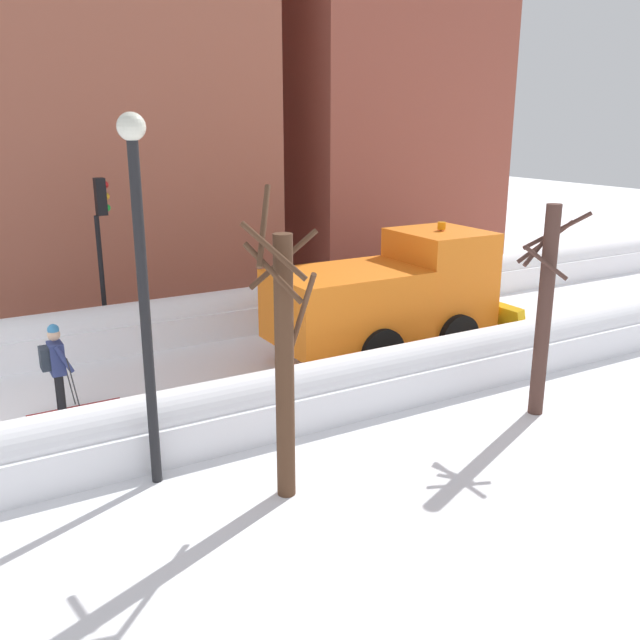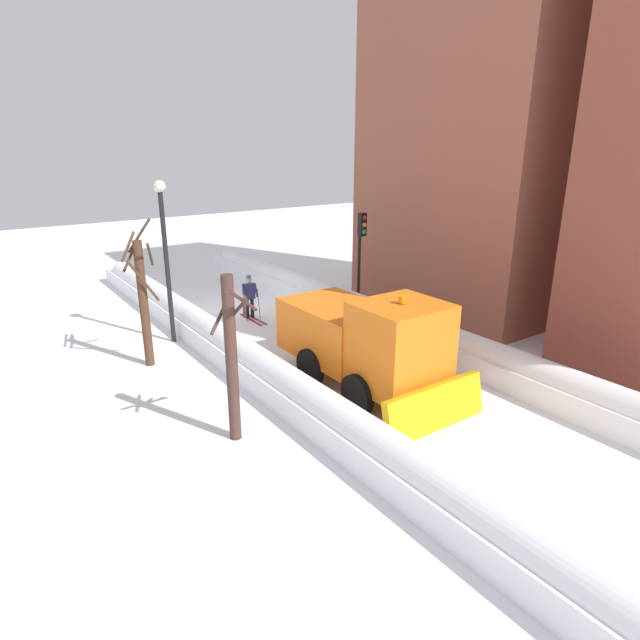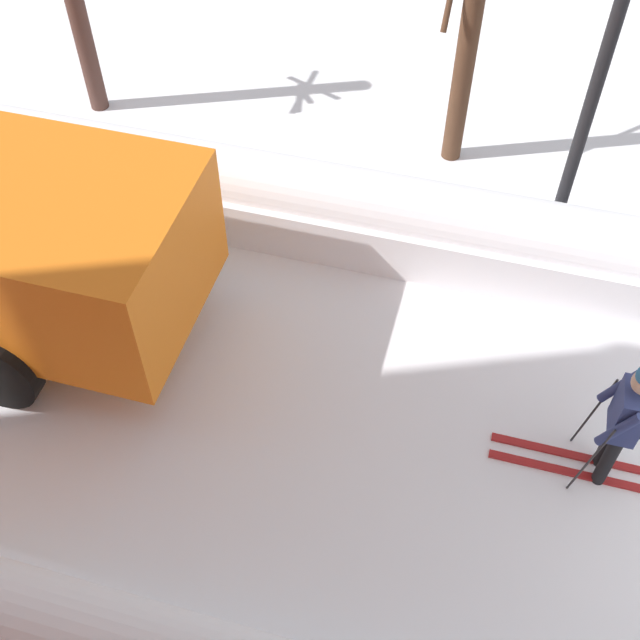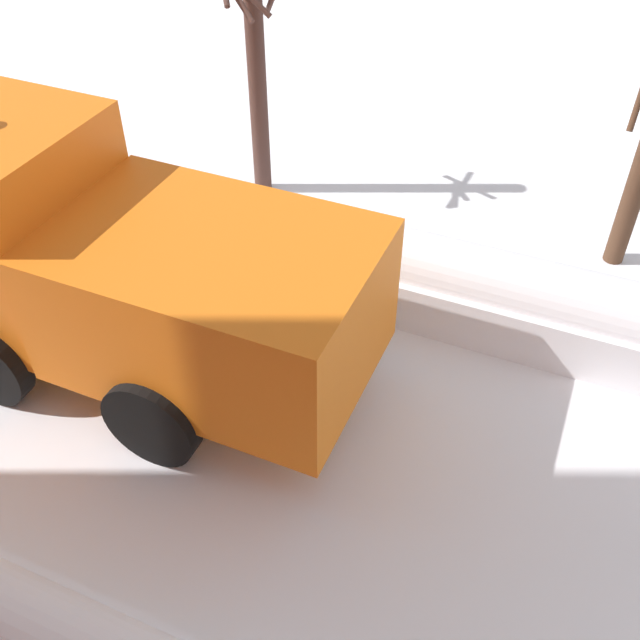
{
  "view_description": "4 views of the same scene",
  "coord_description": "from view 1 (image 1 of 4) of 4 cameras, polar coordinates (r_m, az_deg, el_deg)",
  "views": [
    {
      "loc": [
        13.59,
        -0.42,
        5.54
      ],
      "look_at": [
        1.11,
        6.8,
        1.32
      ],
      "focal_mm": 38.92,
      "sensor_mm": 36.0,
      "label": 1
    },
    {
      "loc": [
        9.65,
        19.86,
        6.8
      ],
      "look_at": [
        0.05,
        6.11,
        1.15
      ],
      "focal_mm": 29.74,
      "sensor_mm": 36.0,
      "label": 2
    },
    {
      "loc": [
        -4.63,
        3.19,
        7.53
      ],
      "look_at": [
        0.06,
        4.49,
        1.78
      ],
      "focal_mm": 44.83,
      "sensor_mm": 36.0,
      "label": 3
    },
    {
      "loc": [
        -4.52,
        4.37,
        6.46
      ],
      "look_at": [
        0.91,
        6.72,
        1.24
      ],
      "focal_mm": 41.21,
      "sensor_mm": 36.0,
      "label": 4
    }
  ],
  "objects": [
    {
      "name": "ground_plane",
      "position": [
        18.0,
        7.07,
        -1.74
      ],
      "size": [
        80.0,
        80.0,
        0.0
      ],
      "primitive_type": "plane",
      "color": "white"
    },
    {
      "name": "skier",
      "position": [
        14.19,
        -20.83,
        -3.45
      ],
      "size": [
        0.62,
        1.8,
        1.81
      ],
      "color": "black",
      "rests_on": "ground"
    },
    {
      "name": "building_brick_near",
      "position": [
        23.24,
        -17.52,
        23.3
      ],
      "size": [
        6.75,
        8.58,
        17.28
      ],
      "color": "#9E5642",
      "rests_on": "ground"
    },
    {
      "name": "street_lamp",
      "position": [
        10.37,
        -14.48,
        4.59
      ],
      "size": [
        0.4,
        0.4,
        5.62
      ],
      "color": "black",
      "rests_on": "ground"
    },
    {
      "name": "building_brick_mid",
      "position": [
        27.26,
        4.49,
        23.57
      ],
      "size": [
        6.87,
        7.78,
        17.99
      ],
      "color": "brown",
      "rests_on": "ground"
    },
    {
      "name": "snowbank_left",
      "position": [
        20.2,
        2.06,
        1.97
      ],
      "size": [
        1.1,
        36.0,
        1.17
      ],
      "color": "white",
      "rests_on": "ground"
    },
    {
      "name": "snowbank_right",
      "position": [
        15.69,
        13.67,
        -2.82
      ],
      "size": [
        1.1,
        36.0,
        1.14
      ],
      "color": "white",
      "rests_on": "ground"
    },
    {
      "name": "traffic_light_pole",
      "position": [
        18.04,
        -17.5,
        7.2
      ],
      "size": [
        0.28,
        0.42,
        4.14
      ],
      "color": "black",
      "rests_on": "ground"
    },
    {
      "name": "plow_truck",
      "position": [
        16.64,
        6.05,
        2.1
      ],
      "size": [
        3.2,
        5.98,
        3.12
      ],
      "color": "orange",
      "rests_on": "ground"
    },
    {
      "name": "bare_tree_near",
      "position": [
        10.04,
        -2.96,
        -3.25
      ],
      "size": [
        1.09,
        1.24,
        4.65
      ],
      "color": "#4F3321",
      "rests_on": "ground"
    },
    {
      "name": "bare_tree_mid",
      "position": [
        13.62,
        17.98,
        1.01
      ],
      "size": [
        1.19,
        1.22,
        4.05
      ],
      "color": "#4C312A",
      "rests_on": "ground"
    }
  ]
}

